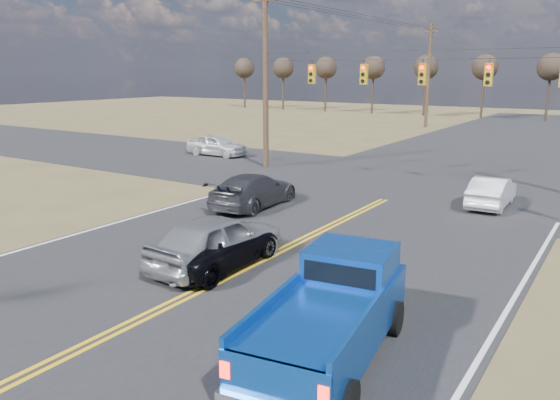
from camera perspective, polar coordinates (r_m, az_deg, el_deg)
The scene contains 12 objects.
ground at distance 12.92m, azimuth -14.44°, elevation -12.10°, with size 160.00×160.00×0.00m, color brown.
road_main at distance 20.52m, azimuth 6.53°, elevation -2.18°, with size 14.00×120.00×0.02m, color #28282B.
road_cross at distance 27.72m, azimuth 14.03°, elevation 1.57°, with size 120.00×12.00×0.02m, color #28282B.
signal_gantry at distance 26.82m, azimuth 15.52°, elevation 12.02°, with size 19.60×4.83×10.00m.
utility_poles at distance 26.23m, azimuth 13.93°, elevation 12.45°, with size 19.60×58.32×10.00m.
treeline at distance 35.77m, azimuth 19.48°, elevation 12.98°, with size 87.00×117.80×7.40m.
pickup_truck at distance 10.72m, azimuth 5.45°, elevation -11.71°, with size 2.64×5.31×1.91m.
silver_suv at distance 15.64m, azimuth -6.59°, elevation -4.18°, with size 1.82×4.54×1.55m, color gray.
black_suv at distance 15.72m, azimuth -6.49°, elevation -4.74°, with size 2.00×4.34×1.21m, color black.
white_car_queue at distance 24.01m, azimuth 21.23°, elevation 0.82°, with size 1.33×3.82×1.26m, color white.
dgrey_car_queue at distance 22.42m, azimuth -2.76°, elevation 1.02°, with size 1.92×4.72×1.37m, color #393A3F.
cross_car_west at distance 36.28m, azimuth -6.64°, elevation 5.72°, with size 4.18×1.68×1.42m, color silver.
Camera 1 is at (8.82, -7.71, 5.45)m, focal length 35.00 mm.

